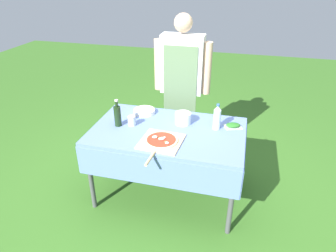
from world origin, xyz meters
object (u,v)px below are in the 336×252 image
at_px(pizza_on_peel, 161,141).
at_px(oil_bottle, 118,116).
at_px(herb_container, 233,125).
at_px(sauce_jar, 132,121).
at_px(prep_table, 168,137).
at_px(plate_stack, 144,111).
at_px(person_cook, 182,79).
at_px(mixing_tub, 183,118).
at_px(water_bottle, 217,117).

xyz_separation_m(pizza_on_peel, oil_bottle, (-0.49, 0.20, 0.09)).
bearing_deg(oil_bottle, herb_container, 12.93).
bearing_deg(herb_container, sauce_jar, -167.81).
xyz_separation_m(prep_table, plate_stack, (-0.33, 0.29, 0.10)).
distance_m(person_cook, sauce_jar, 0.86).
bearing_deg(mixing_tub, plate_stack, 163.87).
distance_m(pizza_on_peel, oil_bottle, 0.54).
relative_size(prep_table, mixing_tub, 9.26).
bearing_deg(mixing_tub, sauce_jar, -161.22).
relative_size(water_bottle, herb_container, 1.34).
height_order(prep_table, mixing_tub, mixing_tub).
height_order(prep_table, person_cook, person_cook).
height_order(oil_bottle, water_bottle, oil_bottle).
height_order(oil_bottle, mixing_tub, oil_bottle).
xyz_separation_m(person_cook, water_bottle, (0.48, -0.63, -0.12)).
height_order(prep_table, pizza_on_peel, pizza_on_peel).
xyz_separation_m(herb_container, mixing_tub, (-0.48, -0.05, 0.04)).
bearing_deg(person_cook, herb_container, 138.44).
bearing_deg(pizza_on_peel, mixing_tub, 78.65).
height_order(oil_bottle, herb_container, oil_bottle).
xyz_separation_m(person_cook, sauce_jar, (-0.33, -0.77, -0.20)).
height_order(pizza_on_peel, oil_bottle, oil_bottle).
bearing_deg(herb_container, plate_stack, 174.94).
distance_m(water_bottle, sauce_jar, 0.82).
bearing_deg(person_cook, plate_stack, 58.01).
bearing_deg(water_bottle, plate_stack, 168.75).
xyz_separation_m(person_cook, oil_bottle, (-0.45, -0.81, -0.14)).
distance_m(person_cook, plate_stack, 0.61).
height_order(prep_table, oil_bottle, oil_bottle).
bearing_deg(water_bottle, oil_bottle, -169.24).
relative_size(water_bottle, mixing_tub, 1.62).
distance_m(herb_container, mixing_tub, 0.49).
xyz_separation_m(prep_table, herb_container, (0.59, 0.21, 0.10)).
bearing_deg(person_cook, mixing_tub, 103.51).
relative_size(person_cook, sauce_jar, 17.72).
bearing_deg(water_bottle, person_cook, 127.02).
bearing_deg(herb_container, oil_bottle, -167.07).
height_order(person_cook, pizza_on_peel, person_cook).
height_order(pizza_on_peel, herb_container, pizza_on_peel).
bearing_deg(plate_stack, sauce_jar, -95.62).
height_order(water_bottle, sauce_jar, water_bottle).
height_order(water_bottle, herb_container, water_bottle).
relative_size(prep_table, plate_stack, 6.35).
xyz_separation_m(pizza_on_peel, herb_container, (0.59, 0.45, 0.01)).
bearing_deg(prep_table, plate_stack, 138.80).
distance_m(person_cook, water_bottle, 0.80).
height_order(herb_container, sauce_jar, sauce_jar).
distance_m(prep_table, herb_container, 0.64).
xyz_separation_m(oil_bottle, water_bottle, (0.93, 0.18, 0.01)).
relative_size(person_cook, plate_stack, 7.48).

